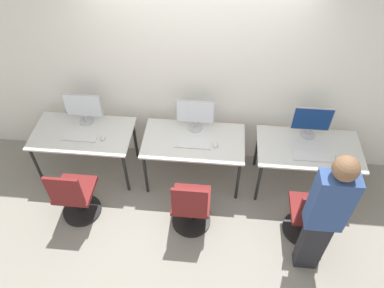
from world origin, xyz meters
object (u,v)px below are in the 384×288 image
object	(u,v)px
office_chair_left	(75,197)
mouse_center	(216,145)
mouse_left	(103,138)
office_chair_center	(191,207)
monitor_center	(195,114)
person_right	(325,214)
keyboard_right	(311,156)
mouse_right	(338,157)
monitor_left	(83,108)
office_chair_right	(309,216)
keyboard_left	(80,137)
keyboard_center	(193,144)
monitor_right	(312,121)

from	to	relation	value
office_chair_left	mouse_center	world-z (taller)	office_chair_left
mouse_left	office_chair_center	distance (m)	1.40
monitor_center	person_right	size ratio (longest dim) A/B	0.27
office_chair_center	keyboard_right	world-z (taller)	office_chair_center
mouse_right	person_right	world-z (taller)	person_right
monitor_left	office_chair_right	xyz separation A→B (m)	(2.82, -0.98, -0.58)
keyboard_left	keyboard_center	xyz separation A→B (m)	(1.42, 0.01, 0.00)
office_chair_right	person_right	distance (m)	0.71
office_chair_center	mouse_left	bearing A→B (deg)	149.51
monitor_left	mouse_right	size ratio (longest dim) A/B	5.31
keyboard_right	keyboard_left	bearing A→B (deg)	178.70
office_chair_center	monitor_right	world-z (taller)	monitor_right
keyboard_center	monitor_left	bearing A→B (deg)	168.53
mouse_left	monitor_left	bearing A→B (deg)	134.68
office_chair_center	mouse_right	size ratio (longest dim) A/B	10.05
monitor_center	person_right	bearing A→B (deg)	-44.68
office_chair_center	mouse_right	bearing A→B (deg)	20.26
mouse_center	person_right	world-z (taller)	person_right
keyboard_right	mouse_right	distance (m)	0.31
office_chair_left	keyboard_center	world-z (taller)	office_chair_left
mouse_left	mouse_right	bearing A→B (deg)	-1.23
keyboard_right	mouse_right	bearing A→B (deg)	1.16
monitor_left	monitor_center	bearing A→B (deg)	0.43
office_chair_center	mouse_right	xyz separation A→B (m)	(1.70, 0.63, 0.36)
keyboard_left	office_chair_right	xyz separation A→B (m)	(2.82, -0.68, -0.35)
keyboard_center	office_chair_center	distance (m)	0.78
office_chair_right	monitor_center	bearing A→B (deg)	144.66
monitor_left	monitor_center	xyz separation A→B (m)	(1.42, 0.01, 0.00)
mouse_left	monitor_center	size ratio (longest dim) A/B	0.19
office_chair_center	keyboard_center	bearing A→B (deg)	93.11
keyboard_center	office_chair_left	bearing A→B (deg)	-153.55
keyboard_right	office_chair_right	xyz separation A→B (m)	(-0.02, -0.62, -0.35)
monitor_center	monitor_right	bearing A→B (deg)	0.02
monitor_left	office_chair_center	distance (m)	1.85
mouse_left	keyboard_left	bearing A→B (deg)	-179.38
monitor_center	office_chair_center	size ratio (longest dim) A/B	0.53
mouse_right	mouse_left	bearing A→B (deg)	178.77
monitor_left	office_chair_center	xyz separation A→B (m)	(1.46, -0.98, -0.58)
keyboard_center	keyboard_right	xyz separation A→B (m)	(1.42, -0.08, 0.00)
mouse_left	office_chair_left	distance (m)	0.79
mouse_left	mouse_center	bearing A→B (deg)	0.27
person_right	keyboard_left	bearing A→B (deg)	159.46
monitor_center	office_chair_right	xyz separation A→B (m)	(1.40, -0.99, -0.58)
mouse_left	mouse_right	distance (m)	2.87
mouse_center	office_chair_right	bearing A→B (deg)	-31.70
office_chair_left	keyboard_right	xyz separation A→B (m)	(2.78, 0.60, 0.35)
keyboard_center	office_chair_right	distance (m)	1.60
keyboard_left	office_chair_right	size ratio (longest dim) A/B	0.49
keyboard_left	keyboard_right	distance (m)	2.85
monitor_center	mouse_center	distance (m)	0.47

